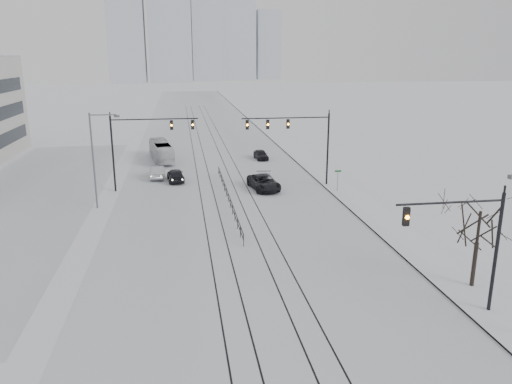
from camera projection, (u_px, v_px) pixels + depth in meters
name	position (u px, v px, depth m)	size (l,w,h in m)	color
road	(210.00, 148.00, 77.85)	(22.00, 260.00, 0.02)	silver
sidewalk_east	(294.00, 146.00, 79.80)	(5.00, 260.00, 0.16)	silver
curb	(279.00, 146.00, 79.44)	(0.10, 260.00, 0.12)	gray
parking_strip	(29.00, 197.00, 51.11)	(14.00, 60.00, 0.03)	silver
tram_rails	(220.00, 178.00, 58.78)	(5.30, 180.00, 0.01)	black
skyline	(193.00, 24.00, 274.16)	(96.00, 48.00, 72.00)	#ADB2BE
traffic_mast_near	(471.00, 238.00, 26.73)	(6.10, 0.37, 7.00)	black
traffic_mast_ne	(298.00, 135.00, 53.68)	(9.60, 0.37, 8.00)	black
traffic_mast_nw	(141.00, 139.00, 52.26)	(9.10, 0.37, 8.00)	black
street_light_west	(96.00, 154.00, 46.10)	(2.73, 0.25, 9.00)	#595B60
bare_tree	(480.00, 219.00, 29.96)	(4.40, 4.40, 6.10)	black
median_fence	(228.00, 197.00, 49.11)	(0.06, 24.00, 1.00)	black
street_sign	(338.00, 178.00, 52.45)	(0.70, 0.06, 2.40)	#595B60
sedan_sb_inner	(176.00, 175.00, 57.21)	(1.77, 4.40, 1.50)	black
sedan_sb_outer	(157.00, 172.00, 58.80)	(1.55, 4.44, 1.46)	#B1B3BA
sedan_nb_front	(264.00, 183.00, 53.74)	(2.56, 5.56, 1.54)	black
sedan_nb_right	(265.00, 181.00, 54.71)	(1.93, 4.74, 1.37)	silver
sedan_nb_far	(261.00, 155.00, 69.48)	(1.56, 3.87, 1.32)	black
box_truck	(161.00, 151.00, 68.31)	(2.26, 9.68, 2.70)	silver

